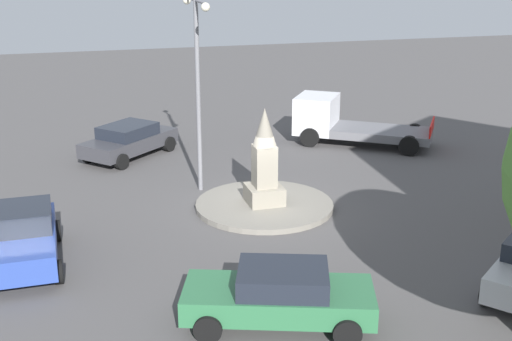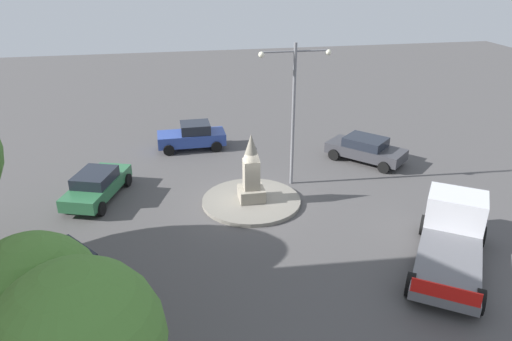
{
  "view_description": "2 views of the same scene",
  "coord_description": "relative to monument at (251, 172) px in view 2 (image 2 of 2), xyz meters",
  "views": [
    {
      "loc": [
        -19.86,
        6.05,
        8.14
      ],
      "look_at": [
        -0.52,
        0.44,
        1.52
      ],
      "focal_mm": 46.54,
      "sensor_mm": 36.0,
      "label": 1
    },
    {
      "loc": [
        -3.55,
        -19.55,
        10.59
      ],
      "look_at": [
        0.23,
        0.03,
        1.62
      ],
      "focal_mm": 33.53,
      "sensor_mm": 36.0,
      "label": 2
    }
  ],
  "objects": [
    {
      "name": "streetlamp",
      "position": [
        2.37,
        1.69,
        2.76
      ],
      "size": [
        3.42,
        0.28,
        7.05
      ],
      "color": "slate",
      "rests_on": "ground"
    },
    {
      "name": "car_silver_waiting",
      "position": [
        -7.44,
        -5.0,
        -0.82
      ],
      "size": [
        3.97,
        4.41,
        1.44
      ],
      "color": "#B7BABF",
      "rests_on": "ground"
    },
    {
      "name": "monument",
      "position": [
        0.0,
        0.0,
        0.0
      ],
      "size": [
        1.16,
        1.16,
        3.24
      ],
      "color": "gray",
      "rests_on": "traffic_island"
    },
    {
      "name": "ground_plane",
      "position": [
        0.0,
        0.0,
        -1.56
      ],
      "size": [
        80.0,
        80.0,
        0.0
      ],
      "primitive_type": "plane",
      "color": "#4F4C4C"
    },
    {
      "name": "car_green_parked_right",
      "position": [
        -7.09,
        1.79,
        -0.83
      ],
      "size": [
        3.02,
        4.65,
        1.4
      ],
      "color": "#2D6B42",
      "rests_on": "ground"
    },
    {
      "name": "truck_white_approaching",
      "position": [
        6.75,
        -5.66,
        -0.6
      ],
      "size": [
        5.18,
        6.14,
        2.07
      ],
      "color": "silver",
      "rests_on": "ground"
    },
    {
      "name": "tree_far_corner",
      "position": [
        -6.82,
        -10.09,
        1.91
      ],
      "size": [
        3.11,
        3.11,
        5.05
      ],
      "color": "brown",
      "rests_on": "ground"
    },
    {
      "name": "traffic_island",
      "position": [
        0.0,
        0.0,
        -1.47
      ],
      "size": [
        4.62,
        4.62,
        0.18
      ],
      "primitive_type": "cylinder",
      "color": "gray",
      "rests_on": "ground"
    },
    {
      "name": "car_dark_grey_parked_left",
      "position": [
        7.2,
        3.72,
        -0.83
      ],
      "size": [
        4.21,
        4.36,
        1.39
      ],
      "color": "#38383D",
      "rests_on": "ground"
    },
    {
      "name": "car_blue_far_side",
      "position": [
        -2.2,
        7.51,
        -0.77
      ],
      "size": [
        3.99,
        1.92,
        1.59
      ],
      "color": "#2D479E",
      "rests_on": "ground"
    }
  ]
}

